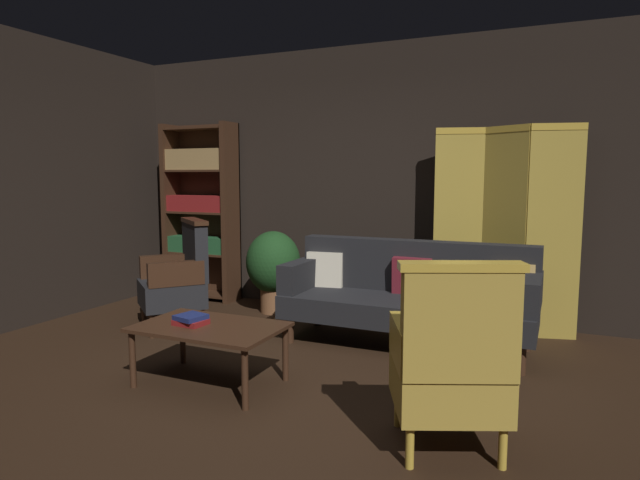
% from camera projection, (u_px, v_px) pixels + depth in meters
% --- Properties ---
extents(ground_plane, '(10.00, 10.00, 0.00)m').
position_uv_depth(ground_plane, '(271.00, 393.00, 3.63)').
color(ground_plane, black).
extents(back_wall, '(7.20, 0.10, 2.80)m').
position_uv_depth(back_wall, '(384.00, 181.00, 5.69)').
color(back_wall, black).
rests_on(back_wall, ground_plane).
extents(side_wall_left, '(0.10, 3.60, 2.80)m').
position_uv_depth(side_wall_left, '(27.00, 181.00, 5.23)').
color(side_wall_left, black).
rests_on(side_wall_left, ground_plane).
extents(folding_screen, '(1.30, 0.26, 1.90)m').
position_uv_depth(folding_screen, '(504.00, 227.00, 4.98)').
color(folding_screen, '#B29338').
rests_on(folding_screen, ground_plane).
extents(bookshelf, '(0.90, 0.32, 2.05)m').
position_uv_depth(bookshelf, '(201.00, 207.00, 6.37)').
color(bookshelf, '#382114').
rests_on(bookshelf, ground_plane).
extents(velvet_couch, '(2.12, 0.78, 0.88)m').
position_uv_depth(velvet_couch, '(409.00, 292.00, 4.68)').
color(velvet_couch, '#382114').
rests_on(velvet_couch, ground_plane).
extents(coffee_table, '(1.00, 0.64, 0.42)m').
position_uv_depth(coffee_table, '(210.00, 332.00, 3.76)').
color(coffee_table, '#382114').
rests_on(coffee_table, ground_plane).
extents(armchair_gilt_accent, '(0.76, 0.76, 1.04)m').
position_uv_depth(armchair_gilt_accent, '(451.00, 362.00, 2.81)').
color(armchair_gilt_accent, gold).
rests_on(armchair_gilt_accent, ground_plane).
extents(armchair_wing_left, '(0.81, 0.81, 1.04)m').
position_uv_depth(armchair_wing_left, '(178.00, 277.00, 5.16)').
color(armchair_wing_left, '#382114').
rests_on(armchair_wing_left, ground_plane).
extents(potted_plant, '(0.58, 0.58, 0.87)m').
position_uv_depth(potted_plant, '(273.00, 266.00, 5.76)').
color(potted_plant, brown).
rests_on(potted_plant, ground_plane).
extents(book_red_leather, '(0.22, 0.18, 0.04)m').
position_uv_depth(book_red_leather, '(191.00, 322.00, 3.78)').
color(book_red_leather, maroon).
rests_on(book_red_leather, coffee_table).
extents(book_navy_cloth, '(0.22, 0.22, 0.03)m').
position_uv_depth(book_navy_cloth, '(191.00, 317.00, 3.77)').
color(book_navy_cloth, navy).
rests_on(book_navy_cloth, book_red_leather).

